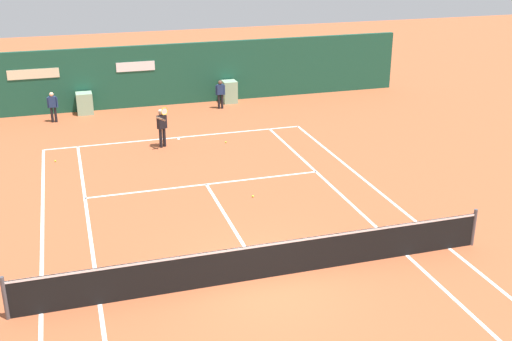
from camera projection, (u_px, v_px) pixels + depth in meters
name	position (u px, v px, depth m)	size (l,w,h in m)	color
ground_plane	(257.00, 267.00, 16.38)	(80.00, 80.00, 0.01)	#B25633
tennis_net	(264.00, 260.00, 15.69)	(12.10, 0.10, 1.07)	#4C4C51
sponsor_back_wall	(156.00, 77.00, 30.48)	(25.00, 1.02, 2.93)	#194C38
player_on_baseline	(162.00, 125.00, 24.85)	(0.45, 0.80, 1.76)	black
ball_kid_centre_post	(53.00, 105.00, 28.06)	(0.45, 0.21, 1.36)	black
ball_kid_right_post	(220.00, 92.00, 30.14)	(0.46, 0.20, 1.37)	black
tennis_ball_near_service_line	(253.00, 196.00, 20.55)	(0.07, 0.07, 0.07)	#CCE033
tennis_ball_by_sideline	(226.00, 142.00, 25.64)	(0.07, 0.07, 0.07)	#CCE033
tennis_ball_mid_court	(55.00, 161.00, 23.60)	(0.07, 0.07, 0.07)	#CCE033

